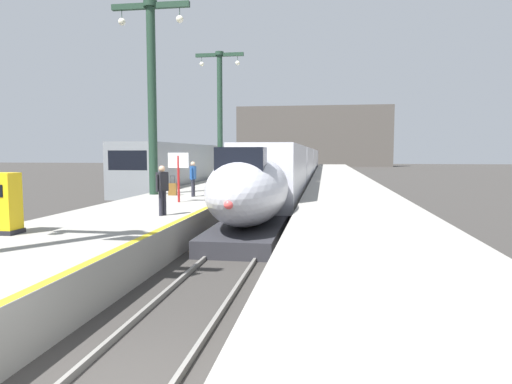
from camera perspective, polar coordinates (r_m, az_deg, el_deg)
The scene contains 17 objects.
platform_left at distance 30.71m, azimuth -4.18°, elevation -0.02°, with size 4.80×110.00×1.05m, color gray.
platform_right at distance 29.99m, azimuth 11.09°, elevation -0.22°, with size 4.80×110.00×1.05m, color gray.
platform_left_safety_stripe at distance 30.25m, azimuth 0.03°, elevation 0.93°, with size 0.20×107.80×0.01m, color yellow.
rail_main_left at distance 32.92m, azimuth 2.50°, elevation -0.49°, with size 0.08×110.00×0.12m, color slate.
rail_main_right at distance 32.80m, azimuth 5.10°, elevation -0.52°, with size 0.08×110.00×0.12m, color slate.
rail_secondary_left at distance 34.72m, azimuth -10.91°, elevation -0.29°, with size 0.08×110.00×0.12m, color slate.
rail_secondary_right at distance 34.25m, azimuth -8.55°, elevation -0.33°, with size 0.08×110.00×0.12m, color slate.
highspeed_train_main at distance 49.91m, azimuth 5.47°, elevation 3.53°, with size 2.92×75.90×3.60m.
regional_train_adjacent at distance 43.42m, azimuth -5.85°, elevation 3.54°, with size 2.85×36.60×3.80m.
station_column_mid at distance 24.01m, azimuth -12.93°, elevation 13.50°, with size 4.00×0.68×9.60m.
station_column_far at distance 38.29m, azimuth -4.55°, elevation 10.95°, with size 4.00×0.68×10.35m.
passenger_near_edge at distance 22.23m, azimuth -7.89°, elevation 1.98°, with size 0.22×0.57×1.69m.
passenger_mid_platform at distance 15.64m, azimuth -11.66°, elevation 0.70°, with size 0.36×0.53×1.69m.
rolling_suitcase at distance 23.06m, azimuth -10.40°, elevation 0.34°, with size 0.40×0.22×0.98m.
ticket_machine_yellow at distance 13.58m, azimuth -29.02°, elevation -1.51°, with size 0.76×0.62×1.60m.
departure_info_board at distance 19.74m, azimuth -9.69°, elevation 3.09°, with size 0.90×0.10×2.12m.
terminus_back_wall at distance 107.19m, azimuth 7.19°, elevation 6.94°, with size 36.00×2.00×14.00m, color #4C4742.
Camera 1 is at (2.72, -5.09, 3.17)m, focal length 31.94 mm.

